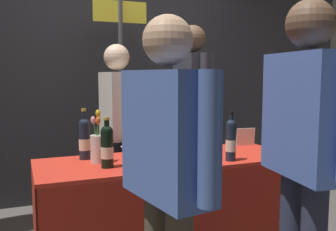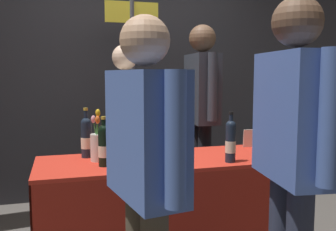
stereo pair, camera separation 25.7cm
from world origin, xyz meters
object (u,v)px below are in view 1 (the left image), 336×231
at_px(wine_glass_near_vendor, 127,152).
at_px(vendor_presenter, 118,119).
at_px(display_bottle_0, 231,139).
at_px(booth_signpost, 121,79).
at_px(featured_wine_bottle, 107,146).
at_px(tasting_table, 168,191).
at_px(taster_foreground_right, 306,139).
at_px(flower_vase, 99,147).

xyz_separation_m(wine_glass_near_vendor, vendor_presenter, (0.16, 0.85, 0.11)).
relative_size(display_bottle_0, booth_signpost, 0.17).
relative_size(display_bottle_0, vendor_presenter, 0.21).
bearing_deg(featured_wine_bottle, tasting_table, 12.09).
height_order(display_bottle_0, taster_foreground_right, taster_foreground_right).
xyz_separation_m(display_bottle_0, booth_signpost, (-0.40, 1.34, 0.39)).
distance_m(tasting_table, taster_foreground_right, 1.14).
relative_size(featured_wine_bottle, flower_vase, 0.91).
bearing_deg(tasting_table, booth_signpost, 91.74).
height_order(taster_foreground_right, booth_signpost, booth_signpost).
height_order(wine_glass_near_vendor, booth_signpost, booth_signpost).
bearing_deg(display_bottle_0, booth_signpost, 106.73).
distance_m(tasting_table, wine_glass_near_vendor, 0.49).
height_order(tasting_table, flower_vase, flower_vase).
xyz_separation_m(featured_wine_bottle, flower_vase, (-0.02, 0.15, -0.03)).
bearing_deg(booth_signpost, wine_glass_near_vendor, -103.32).
bearing_deg(featured_wine_bottle, taster_foreground_right, -48.40).
height_order(featured_wine_bottle, wine_glass_near_vendor, featured_wine_bottle).
bearing_deg(tasting_table, vendor_presenter, 103.87).
xyz_separation_m(flower_vase, vendor_presenter, (0.29, 0.66, 0.10)).
bearing_deg(display_bottle_0, wine_glass_near_vendor, 173.79).
distance_m(display_bottle_0, booth_signpost, 1.45).
bearing_deg(display_bottle_0, flower_vase, 161.88).
distance_m(wine_glass_near_vendor, booth_signpost, 1.37).
distance_m(taster_foreground_right, booth_signpost, 2.14).
xyz_separation_m(flower_vase, taster_foreground_right, (0.80, -1.02, 0.17)).
height_order(wine_glass_near_vendor, flower_vase, flower_vase).
distance_m(tasting_table, display_bottle_0, 0.57).
bearing_deg(flower_vase, taster_foreground_right, -52.09).
distance_m(flower_vase, taster_foreground_right, 1.31).
bearing_deg(booth_signpost, taster_foreground_right, -80.20).
bearing_deg(display_bottle_0, featured_wine_bottle, 171.49).
bearing_deg(vendor_presenter, flower_vase, -25.46).
bearing_deg(wine_glass_near_vendor, display_bottle_0, -6.21).
xyz_separation_m(display_bottle_0, vendor_presenter, (-0.54, 0.93, 0.06)).
distance_m(featured_wine_bottle, wine_glass_near_vendor, 0.13).
bearing_deg(booth_signpost, tasting_table, -88.26).
relative_size(featured_wine_bottle, booth_signpost, 0.16).
xyz_separation_m(featured_wine_bottle, wine_glass_near_vendor, (0.11, -0.05, -0.04)).
xyz_separation_m(featured_wine_bottle, display_bottle_0, (0.82, -0.12, 0.01)).
bearing_deg(tasting_table, wine_glass_near_vendor, -157.01).
bearing_deg(taster_foreground_right, booth_signpost, 17.31).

